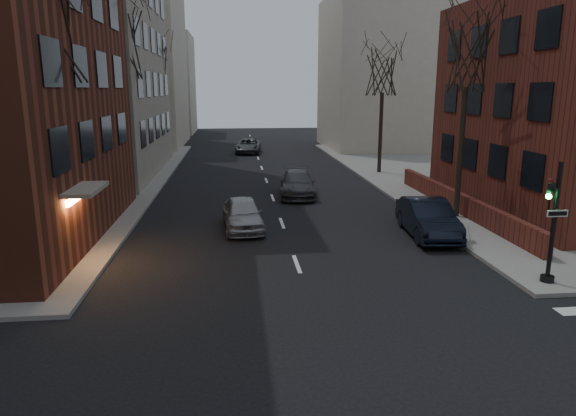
# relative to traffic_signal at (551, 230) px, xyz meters

# --- Properties ---
(low_wall_right) EXTENTS (0.35, 16.00, 1.00)m
(low_wall_right) POSITION_rel_traffic_signal_xyz_m (1.36, 10.01, -1.26)
(low_wall_right) COLOR maroon
(low_wall_right) RESTS_ON sidewalk_far_right
(building_distant_la) EXTENTS (14.00, 16.00, 18.00)m
(building_distant_la) POSITION_rel_traffic_signal_xyz_m (-22.94, 46.01, 7.09)
(building_distant_la) COLOR beige
(building_distant_la) RESTS_ON ground
(building_distant_ra) EXTENTS (14.00, 14.00, 16.00)m
(building_distant_ra) POSITION_rel_traffic_signal_xyz_m (7.06, 41.01, 6.09)
(building_distant_ra) COLOR beige
(building_distant_ra) RESTS_ON ground
(building_distant_lb) EXTENTS (10.00, 12.00, 14.00)m
(building_distant_lb) POSITION_rel_traffic_signal_xyz_m (-20.94, 63.01, 5.09)
(building_distant_lb) COLOR beige
(building_distant_lb) RESTS_ON ground
(traffic_signal) EXTENTS (0.76, 0.44, 4.00)m
(traffic_signal) POSITION_rel_traffic_signal_xyz_m (0.00, 0.00, 0.00)
(traffic_signal) COLOR black
(traffic_signal) RESTS_ON sidewalk_far_right
(tree_left_a) EXTENTS (4.18, 4.18, 10.26)m
(tree_left_a) POSITION_rel_traffic_signal_xyz_m (-16.74, 5.01, 6.56)
(tree_left_a) COLOR #2D231C
(tree_left_a) RESTS_ON sidewalk_far_left
(tree_left_b) EXTENTS (4.40, 4.40, 10.80)m
(tree_left_b) POSITION_rel_traffic_signal_xyz_m (-16.74, 17.01, 7.00)
(tree_left_b) COLOR #2D231C
(tree_left_b) RESTS_ON sidewalk_far_left
(tree_left_c) EXTENTS (3.96, 3.96, 9.72)m
(tree_left_c) POSITION_rel_traffic_signal_xyz_m (-16.74, 31.01, 6.12)
(tree_left_c) COLOR #2D231C
(tree_left_c) RESTS_ON sidewalk_far_left
(tree_right_a) EXTENTS (3.96, 3.96, 9.72)m
(tree_right_a) POSITION_rel_traffic_signal_xyz_m (0.86, 9.01, 6.12)
(tree_right_a) COLOR #2D231C
(tree_right_a) RESTS_ON sidewalk_far_right
(tree_right_b) EXTENTS (3.74, 3.74, 9.18)m
(tree_right_b) POSITION_rel_traffic_signal_xyz_m (0.86, 23.01, 5.68)
(tree_right_b) COLOR #2D231C
(tree_right_b) RESTS_ON sidewalk_far_right
(streetlamp_near) EXTENTS (0.36, 0.36, 6.28)m
(streetlamp_near) POSITION_rel_traffic_signal_xyz_m (-16.14, 13.01, 2.33)
(streetlamp_near) COLOR black
(streetlamp_near) RESTS_ON sidewalk_far_left
(streetlamp_far) EXTENTS (0.36, 0.36, 6.28)m
(streetlamp_far) POSITION_rel_traffic_signal_xyz_m (-16.14, 33.01, 2.33)
(streetlamp_far) COLOR black
(streetlamp_far) RESTS_ON sidewalk_far_left
(parked_sedan) EXTENTS (2.09, 5.08, 1.64)m
(parked_sedan) POSITION_rel_traffic_signal_xyz_m (-1.74, 6.12, -1.09)
(parked_sedan) COLOR black
(parked_sedan) RESTS_ON ground
(car_lane_silver) EXTENTS (2.04, 4.45, 1.48)m
(car_lane_silver) POSITION_rel_traffic_signal_xyz_m (-9.85, 8.11, -1.17)
(car_lane_silver) COLOR #98989D
(car_lane_silver) RESTS_ON ground
(car_lane_gray) EXTENTS (2.59, 5.32, 1.49)m
(car_lane_gray) POSITION_rel_traffic_signal_xyz_m (-6.38, 15.47, -1.16)
(car_lane_gray) COLOR #3D3D41
(car_lane_gray) RESTS_ON ground
(car_lane_far) EXTENTS (2.83, 5.35, 1.43)m
(car_lane_far) POSITION_rel_traffic_signal_xyz_m (-8.74, 37.19, -1.19)
(car_lane_far) COLOR #46474B
(car_lane_far) RESTS_ON ground
(sandwich_board) EXTENTS (0.54, 0.63, 0.85)m
(sandwich_board) POSITION_rel_traffic_signal_xyz_m (-0.64, 4.72, -1.33)
(sandwich_board) COLOR white
(sandwich_board) RESTS_ON sidewalk_far_right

